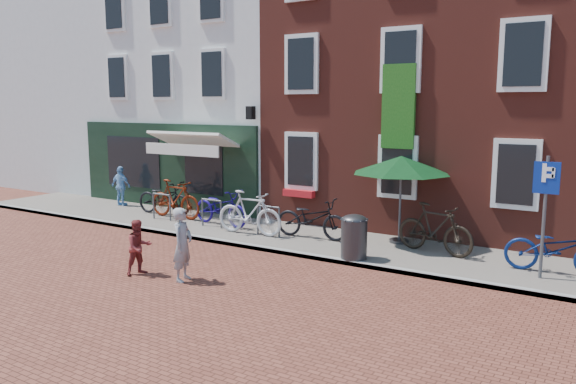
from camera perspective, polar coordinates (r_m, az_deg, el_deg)
The scene contains 18 objects.
ground at distance 14.98m, azimuth -6.16°, elevation -5.38°, with size 80.00×80.00×0.00m, color brown.
sidewalk at distance 15.60m, azimuth 0.17°, elevation -4.56°, with size 24.00×3.00×0.10m, color slate.
building_stucco at distance 23.13m, azimuth -5.36°, elevation 10.89°, with size 8.00×8.00×9.00m, color silver.
building_brick_mid at distance 19.72m, azimuth 11.43°, elevation 12.57°, with size 6.00×8.00×10.00m, color maroon.
filler_left at distance 28.31m, azimuth -17.71°, elevation 10.15°, with size 7.00×8.00×9.00m, color silver.
litter_bin at distance 13.26m, azimuth 6.67°, elevation -4.26°, with size 0.61×0.61×1.12m.
parking_sign at distance 12.62m, azimuth 24.48°, elevation -0.51°, with size 0.50×0.07×2.54m.
parasol at distance 14.74m, azimuth 11.34°, elevation 3.03°, with size 2.54×2.54×2.36m.
woman at distance 12.05m, azimuth -10.56°, elevation -5.21°, with size 0.57×0.37×1.55m, color gray.
boy at distance 12.74m, azimuth -14.78°, elevation -5.38°, with size 0.59×0.46×1.21m, color maroon.
cafe_person at distance 20.84m, azimuth -16.45°, elevation 0.59°, with size 0.82×0.34×1.40m, color #7EB1E1.
bicycle_0 at distance 18.82m, azimuth -12.38°, elevation -0.59°, with size 0.72×2.08×1.09m, color black.
bicycle_1 at distance 18.17m, azimuth -11.29°, elevation -0.70°, with size 0.57×2.01×1.21m, color #551606.
bicycle_2 at distance 16.88m, azimuth -6.79°, elevation -1.52°, with size 0.72×2.08×1.09m, color #150963.
bicycle_3 at distance 15.62m, azimuth -3.89°, elevation -2.11°, with size 0.57×2.01×1.21m, color #B7B7B9.
bicycle_4 at distance 15.16m, azimuth 2.41°, elevation -2.66°, with size 0.72×2.08×1.09m, color black.
bicycle_5 at distance 14.07m, azimuth 14.57°, elevation -3.60°, with size 0.57×2.01×1.21m, color black.
bicycle_6 at distance 13.31m, azimuth 25.39°, elevation -5.16°, with size 0.72×2.08×1.09m, color #0A1C50.
Camera 1 is at (9.02, -11.38, 3.68)m, focal length 35.33 mm.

